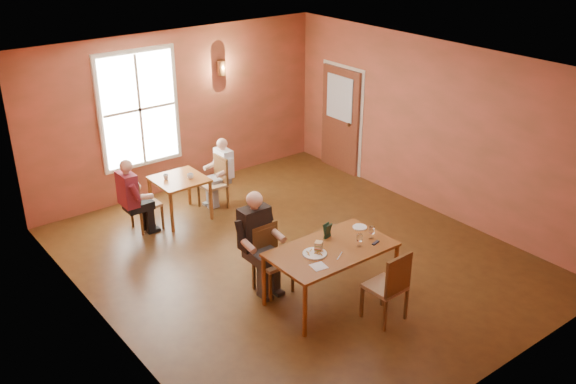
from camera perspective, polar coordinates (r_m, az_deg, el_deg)
ground at (r=10.01m, az=0.70°, el=-5.85°), size 6.00×7.00×0.01m
wall_back at (r=12.11m, az=-9.67°, el=7.09°), size 6.00×0.04×3.00m
wall_front at (r=7.23m, az=18.38°, el=-6.41°), size 6.00×0.04×3.00m
wall_left at (r=8.00m, az=-16.37°, el=-3.01°), size 0.04×7.00×3.00m
wall_right at (r=11.34m, az=12.78°, el=5.60°), size 0.04×7.00×3.00m
ceiling at (r=8.88m, az=0.81°, el=11.09°), size 6.00×7.00×0.04m
window at (r=11.68m, az=-13.08°, el=7.16°), size 1.36×0.10×1.96m
door at (r=12.93m, az=4.64°, el=6.39°), size 0.12×1.04×2.10m
wall_sconce at (r=12.27m, az=-5.94°, el=10.93°), size 0.16×0.16×0.28m
main_table at (r=8.86m, az=3.81°, el=-7.27°), size 1.70×0.96×0.80m
chair_diner_main at (r=8.98m, az=-1.34°, el=-6.11°), size 0.43×0.43×0.97m
diner_main at (r=8.85m, az=-1.24°, el=-4.96°), size 0.57×0.57×1.42m
chair_empty at (r=8.50m, az=8.63°, el=-8.17°), size 0.47×0.47×1.02m
plate_food at (r=8.50m, az=2.39°, el=-5.45°), size 0.40×0.40×0.04m
sandwich at (r=8.55m, az=2.74°, el=-4.94°), size 0.14×0.14×0.12m
goblet_b at (r=8.91m, az=7.46°, el=-3.58°), size 0.09×0.09×0.20m
goblet_c at (r=8.69m, az=6.37°, el=-4.26°), size 0.10×0.10×0.21m
menu_stand at (r=8.87m, az=3.52°, el=-3.46°), size 0.14×0.09×0.21m
knife at (r=8.49m, az=4.62°, el=-5.67°), size 0.20×0.13×0.00m
napkin at (r=8.24m, az=2.75°, el=-6.62°), size 0.22×0.22×0.01m
side_plate at (r=9.22m, az=6.40°, el=-3.12°), size 0.27×0.27×0.02m
sunglasses at (r=8.84m, az=7.79°, el=-4.49°), size 0.15×0.08×0.02m
second_table at (r=11.23m, az=-9.52°, el=-0.53°), size 0.84×0.84×0.74m
chair_diner_white at (r=11.47m, az=-6.72°, el=0.76°), size 0.42×0.42×0.94m
diner_white at (r=11.44m, az=-6.63°, el=1.37°), size 0.48×0.48×1.19m
chair_diner_maroon at (r=10.93m, az=-12.53°, el=-0.93°), size 0.42×0.42×0.94m
diner_maroon at (r=10.84m, az=-12.76°, el=-0.13°), size 0.52×0.52×1.30m
cup_a at (r=11.02m, az=-8.69°, el=1.41°), size 0.14×0.14×0.09m
cup_b at (r=11.06m, az=-10.81°, el=1.32°), size 0.11×0.11×0.09m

